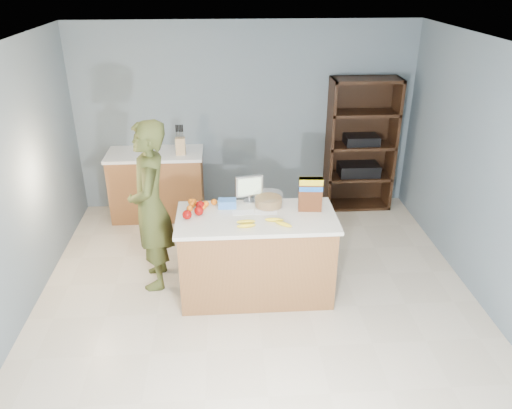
{
  "coord_description": "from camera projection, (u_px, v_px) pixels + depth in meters",
  "views": [
    {
      "loc": [
        -0.29,
        -4.0,
        3.11
      ],
      "look_at": [
        0.0,
        0.35,
        1.0
      ],
      "focal_mm": 35.0,
      "sensor_mm": 36.0,
      "label": 1
    }
  ],
  "objects": [
    {
      "name": "bananas",
      "position": [
        263.0,
        223.0,
        4.68
      ],
      "size": [
        0.53,
        0.19,
        0.04
      ],
      "color": "yellow",
      "rests_on": "counter_peninsula"
    },
    {
      "name": "apples",
      "position": [
        195.0,
        210.0,
        4.86
      ],
      "size": [
        0.21,
        0.29,
        0.09
      ],
      "color": "#890706",
      "rests_on": "counter_peninsula"
    },
    {
      "name": "knife_block",
      "position": [
        180.0,
        145.0,
        6.37
      ],
      "size": [
        0.12,
        0.1,
        0.31
      ],
      "color": "tan",
      "rests_on": "back_cabinet"
    },
    {
      "name": "salad_bowl",
      "position": [
        269.0,
        201.0,
        5.03
      ],
      "size": [
        0.3,
        0.3,
        0.13
      ],
      "color": "#267219",
      "rests_on": "counter_peninsula"
    },
    {
      "name": "person",
      "position": [
        151.0,
        207.0,
        5.04
      ],
      "size": [
        0.48,
        0.69,
        1.79
      ],
      "primitive_type": "imported",
      "rotation": [
        0.0,
        0.0,
        -1.49
      ],
      "color": "#3E451D",
      "rests_on": "ground"
    },
    {
      "name": "shelving_unit",
      "position": [
        360.0,
        147.0,
        6.79
      ],
      "size": [
        0.9,
        0.4,
        1.8
      ],
      "color": "black",
      "rests_on": "ground"
    },
    {
      "name": "walls",
      "position": [
        259.0,
        154.0,
        4.25
      ],
      "size": [
        4.52,
        5.02,
        2.51
      ],
      "color": "slate",
      "rests_on": "ground"
    },
    {
      "name": "oranges",
      "position": [
        199.0,
        204.0,
        5.01
      ],
      "size": [
        0.3,
        0.22,
        0.06
      ],
      "color": "orange",
      "rests_on": "counter_peninsula"
    },
    {
      "name": "floor",
      "position": [
        258.0,
        310.0,
        4.97
      ],
      "size": [
        4.5,
        5.0,
        0.02
      ],
      "primitive_type": "cube",
      "color": "beige",
      "rests_on": "ground"
    },
    {
      "name": "blue_carton",
      "position": [
        227.0,
        203.0,
        5.01
      ],
      "size": [
        0.18,
        0.12,
        0.08
      ],
      "primitive_type": "cube",
      "rotation": [
        0.0,
        0.0,
        -0.01
      ],
      "color": "blue",
      "rests_on": "counter_peninsula"
    },
    {
      "name": "tv",
      "position": [
        249.0,
        187.0,
        5.08
      ],
      "size": [
        0.28,
        0.12,
        0.28
      ],
      "color": "silver",
      "rests_on": "counter_peninsula"
    },
    {
      "name": "envelopes",
      "position": [
        255.0,
        212.0,
        4.91
      ],
      "size": [
        0.45,
        0.14,
        0.0
      ],
      "color": "white",
      "rests_on": "counter_peninsula"
    },
    {
      "name": "back_cabinet",
      "position": [
        158.0,
        184.0,
        6.68
      ],
      "size": [
        1.24,
        0.62,
        0.9
      ],
      "color": "brown",
      "rests_on": "ground"
    },
    {
      "name": "counter_peninsula",
      "position": [
        256.0,
        258.0,
        5.06
      ],
      "size": [
        1.56,
        0.76,
        0.9
      ],
      "color": "brown",
      "rests_on": "ground"
    },
    {
      "name": "cereal_box",
      "position": [
        311.0,
        192.0,
        4.87
      ],
      "size": [
        0.24,
        0.11,
        0.34
      ],
      "color": "#592B14",
      "rests_on": "counter_peninsula"
    }
  ]
}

